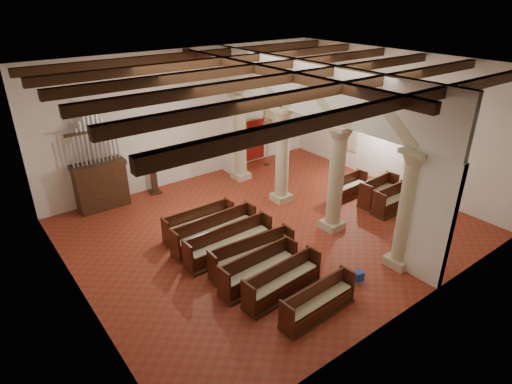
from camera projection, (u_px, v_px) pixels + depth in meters
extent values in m
plane|color=maroon|center=(271.00, 227.00, 16.44)|extent=(14.00, 14.00, 0.00)
plane|color=black|center=(273.00, 67.00, 13.85)|extent=(14.00, 14.00, 0.00)
cube|color=silver|center=(189.00, 117.00, 19.46)|extent=(14.00, 0.02, 6.00)
cube|color=silver|center=(421.00, 219.00, 10.84)|extent=(14.00, 0.02, 6.00)
cube|color=silver|center=(67.00, 209.00, 11.32)|extent=(0.02, 12.00, 6.00)
cube|color=silver|center=(394.00, 120.00, 18.97)|extent=(0.02, 12.00, 6.00)
cube|color=tan|center=(398.00, 261.00, 14.12)|extent=(0.75, 0.75, 0.30)
cylinder|color=tan|center=(407.00, 213.00, 13.35)|extent=(0.56, 0.56, 3.30)
cube|color=tan|center=(332.00, 225.00, 16.28)|extent=(0.75, 0.75, 0.30)
cylinder|color=tan|center=(336.00, 182.00, 15.50)|extent=(0.56, 0.56, 3.30)
cube|color=tan|center=(281.00, 197.00, 18.44)|extent=(0.75, 0.75, 0.30)
cylinder|color=tan|center=(282.00, 158.00, 17.66)|extent=(0.56, 0.56, 3.30)
cube|color=tan|center=(241.00, 175.00, 20.59)|extent=(0.75, 0.75, 0.30)
cylinder|color=tan|center=(240.00, 140.00, 19.82)|extent=(0.56, 0.56, 3.30)
cube|color=silver|center=(312.00, 89.00, 15.25)|extent=(0.25, 11.90, 1.93)
cube|color=#2E6750|center=(420.00, 146.00, 18.22)|extent=(0.03, 1.00, 2.20)
cube|color=#2E6750|center=(349.00, 125.00, 21.10)|extent=(0.03, 1.00, 2.20)
cube|color=#2E6750|center=(273.00, 116.00, 22.52)|extent=(1.00, 0.03, 2.20)
cube|color=#3E2213|center=(102.00, 187.00, 17.55)|extent=(2.00, 0.80, 1.80)
cube|color=#3E2213|center=(98.00, 165.00, 17.12)|extent=(2.10, 0.85, 0.20)
cube|color=#31220F|center=(155.00, 192.00, 19.15)|extent=(0.55, 0.55, 0.11)
cube|color=#31220F|center=(154.00, 181.00, 18.92)|extent=(0.27, 0.27, 1.17)
cube|color=#31220F|center=(153.00, 168.00, 18.59)|extent=(0.59, 0.50, 0.21)
cube|color=maroon|center=(251.00, 141.00, 22.11)|extent=(1.60, 0.06, 2.10)
cylinder|color=#C38B3D|center=(252.00, 120.00, 21.62)|extent=(1.80, 0.04, 0.04)
cone|color=#3E2213|center=(267.00, 164.00, 22.20)|extent=(0.39, 0.39, 0.13)
cylinder|color=#C38B3D|center=(267.00, 141.00, 21.67)|extent=(0.04, 0.04, 2.57)
cylinder|color=#C38B3D|center=(268.00, 119.00, 21.17)|extent=(0.04, 0.75, 0.03)
cube|color=#171952|center=(268.00, 129.00, 21.38)|extent=(0.59, 0.03, 0.91)
cube|color=#163C9D|center=(358.00, 276.00, 13.22)|extent=(0.35, 0.31, 0.30)
cube|color=#162798|center=(308.00, 256.00, 14.24)|extent=(0.30, 0.25, 0.29)
cube|color=navy|center=(278.00, 240.00, 15.10)|extent=(0.38, 0.34, 0.33)
cylinder|color=silver|center=(308.00, 314.00, 11.81)|extent=(0.88, 0.16, 0.09)
cylinder|color=white|center=(271.00, 299.00, 12.36)|extent=(0.94, 0.19, 0.09)
cube|color=#3E2213|center=(318.00, 313.00, 12.01)|extent=(2.51, 0.75, 0.09)
cube|color=#3A1B0C|center=(319.00, 307.00, 11.86)|extent=(2.35, 0.47, 0.42)
cube|color=#3A1B0C|center=(315.00, 296.00, 11.92)|extent=(2.33, 0.16, 0.89)
cube|color=#3A1B0C|center=(285.00, 317.00, 11.15)|extent=(0.09, 0.56, 0.89)
cube|color=#3A1B0C|center=(348.00, 282.00, 12.47)|extent=(0.09, 0.56, 0.89)
cube|color=beige|center=(320.00, 300.00, 11.76)|extent=(2.25, 0.42, 0.05)
cube|color=#3E2213|center=(283.00, 293.00, 12.79)|extent=(2.75, 0.87, 0.10)
cube|color=#49170F|center=(284.00, 286.00, 12.64)|extent=(2.58, 0.56, 0.44)
cube|color=#49170F|center=(279.00, 276.00, 12.70)|extent=(2.56, 0.24, 0.94)
cube|color=#49170F|center=(246.00, 296.00, 11.86)|extent=(0.11, 0.59, 0.94)
cube|color=#49170F|center=(315.00, 263.00, 13.31)|extent=(0.11, 0.59, 0.94)
cube|color=beige|center=(284.00, 280.00, 12.54)|extent=(2.47, 0.52, 0.05)
cube|color=#3E2213|center=(259.00, 281.00, 13.29)|extent=(2.73, 0.83, 0.10)
cube|color=#3B170C|center=(260.00, 275.00, 13.13)|extent=(2.57, 0.52, 0.46)
cube|color=#3B170C|center=(255.00, 264.00, 13.19)|extent=(2.55, 0.18, 0.98)
cube|color=#3B170C|center=(223.00, 283.00, 12.36)|extent=(0.10, 0.62, 0.98)
cube|color=#3B170C|center=(291.00, 252.00, 13.79)|extent=(0.10, 0.62, 0.98)
cube|color=beige|center=(260.00, 268.00, 13.02)|extent=(2.46, 0.47, 0.05)
cube|color=#3E2213|center=(253.00, 266.00, 14.04)|extent=(3.01, 0.90, 0.10)
cube|color=#41240E|center=(253.00, 260.00, 13.88)|extent=(2.84, 0.59, 0.45)
cube|color=#41240E|center=(249.00, 250.00, 13.94)|extent=(2.82, 0.26, 0.96)
cube|color=#41240E|center=(214.00, 268.00, 13.03)|extent=(0.11, 0.61, 0.96)
cube|color=#41240E|center=(286.00, 238.00, 14.62)|extent=(0.11, 0.61, 0.96)
cube|color=beige|center=(253.00, 253.00, 13.77)|extent=(2.73, 0.54, 0.05)
cube|color=#3E2213|center=(230.00, 254.00, 14.66)|extent=(3.26, 0.75, 0.10)
cube|color=#3C200C|center=(230.00, 248.00, 14.50)|extent=(3.11, 0.44, 0.47)
cube|color=#3C200C|center=(226.00, 238.00, 14.56)|extent=(3.10, 0.09, 0.99)
cube|color=#3C200C|center=(188.00, 256.00, 13.57)|extent=(0.08, 0.62, 0.99)
cube|color=#3C200C|center=(266.00, 226.00, 15.31)|extent=(0.08, 0.62, 0.99)
cube|color=beige|center=(230.00, 241.00, 14.39)|extent=(2.98, 0.40, 0.05)
cube|color=#3E2213|center=(216.00, 242.00, 15.33)|extent=(3.28, 0.83, 0.10)
cube|color=#44260E|center=(216.00, 236.00, 15.17)|extent=(3.12, 0.51, 0.47)
cube|color=#44260E|center=(212.00, 227.00, 15.23)|extent=(3.11, 0.17, 0.99)
cube|color=#44260E|center=(174.00, 244.00, 14.23)|extent=(0.09, 0.63, 0.99)
cube|color=#44260E|center=(251.00, 216.00, 15.98)|extent=(0.09, 0.63, 0.99)
cube|color=beige|center=(216.00, 230.00, 15.05)|extent=(3.00, 0.47, 0.05)
cube|color=#3E2213|center=(200.00, 232.00, 15.96)|extent=(2.75, 0.70, 0.10)
cube|color=#3A160C|center=(200.00, 227.00, 15.81)|extent=(2.60, 0.41, 0.44)
cube|color=#3A160C|center=(197.00, 219.00, 15.87)|extent=(2.60, 0.09, 0.93)
cube|color=#3A160C|center=(166.00, 232.00, 15.02)|extent=(0.07, 0.58, 0.93)
cube|color=#3A160C|center=(229.00, 210.00, 16.49)|extent=(0.07, 0.58, 0.93)
cube|color=beige|center=(200.00, 221.00, 15.71)|extent=(2.49, 0.37, 0.05)
cube|color=#3E2213|center=(391.00, 210.00, 17.54)|extent=(1.82, 0.75, 0.10)
cube|color=#41160E|center=(393.00, 205.00, 17.38)|extent=(1.67, 0.43, 0.47)
cube|color=#41160E|center=(389.00, 197.00, 17.44)|extent=(1.67, 0.09, 0.99)
cube|color=#41160E|center=(379.00, 204.00, 16.84)|extent=(0.08, 0.63, 0.99)
cube|color=#41160E|center=(405.00, 193.00, 17.79)|extent=(0.08, 0.63, 0.99)
cube|color=beige|center=(394.00, 199.00, 17.26)|extent=(1.60, 0.39, 0.05)
cube|color=#3E2213|center=(377.00, 202.00, 18.27)|extent=(1.96, 0.86, 0.11)
cube|color=#3E1B0D|center=(379.00, 196.00, 18.10)|extent=(1.80, 0.53, 0.48)
cube|color=#3E1B0D|center=(375.00, 188.00, 18.16)|extent=(1.78, 0.17, 1.02)
cube|color=#3E1B0D|center=(364.00, 195.00, 17.53)|extent=(0.11, 0.65, 1.02)
cube|color=#3E1B0D|center=(392.00, 184.00, 18.55)|extent=(0.11, 0.65, 1.02)
cube|color=beige|center=(380.00, 190.00, 17.99)|extent=(1.72, 0.48, 0.05)
cube|color=#3E2213|center=(349.00, 195.00, 18.84)|extent=(1.74, 0.74, 0.10)
cube|color=#40190D|center=(350.00, 190.00, 18.69)|extent=(1.58, 0.44, 0.44)
cube|color=#40190D|center=(347.00, 183.00, 18.74)|extent=(1.57, 0.12, 0.92)
cube|color=#40190D|center=(336.00, 189.00, 18.18)|extent=(0.09, 0.58, 0.92)
cube|color=#40190D|center=(362.00, 180.00, 19.08)|extent=(0.09, 0.58, 0.92)
cube|color=beige|center=(351.00, 185.00, 18.58)|extent=(1.52, 0.40, 0.05)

